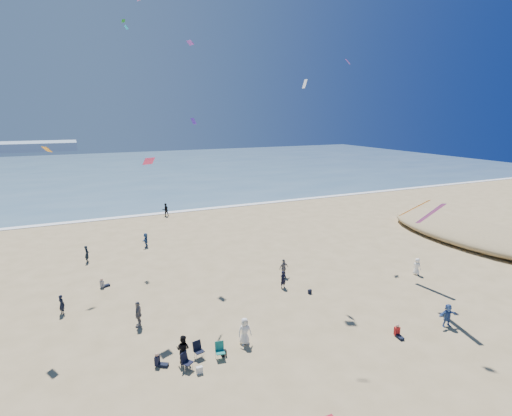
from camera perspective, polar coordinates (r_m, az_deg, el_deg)
name	(u,v)px	position (r m, az deg, el deg)	size (l,w,h in m)	color
ocean	(105,171)	(107.44, -20.83, 4.95)	(220.00, 100.00, 0.06)	#476B84
surf_line	(133,216)	(58.41, -17.16, -1.12)	(220.00, 1.20, 0.08)	white
standing_flyers	(225,284)	(32.29, -4.52, -10.77)	(30.13, 46.34, 1.84)	slate
seated_group	(262,359)	(24.16, 0.85, -20.82)	(17.59, 25.43, 0.84)	white
chair_cluster	(202,354)	(24.61, -7.66, -20.02)	(2.76, 1.58, 1.00)	black
white_tote	(200,370)	(23.95, -8.07, -21.94)	(0.35, 0.20, 0.40)	silver
black_backpack	(224,353)	(25.15, -4.63, -19.96)	(0.30, 0.22, 0.38)	black
navy_bag	(310,292)	(32.76, 7.69, -11.75)	(0.28, 0.18, 0.34)	black
kites_aloft	(322,107)	(29.31, 9.47, 14.02)	(45.75, 46.89, 29.09)	#6F2995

